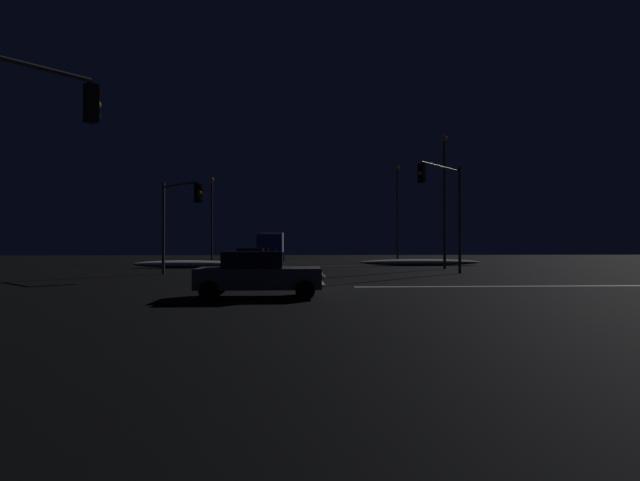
% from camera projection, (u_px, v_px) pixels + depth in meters
% --- Properties ---
extents(ground, '(120.00, 120.00, 0.10)m').
position_uv_depth(ground, '(323.00, 288.00, 20.22)').
color(ground, black).
extents(stop_line_north, '(0.35, 14.98, 0.01)m').
position_uv_depth(stop_line_north, '(314.00, 274.00, 28.93)').
color(stop_line_north, white).
rests_on(stop_line_north, ground).
extents(centre_line_ns, '(22.00, 0.15, 0.01)m').
position_uv_depth(centre_line_ns, '(309.00, 266.00, 40.51)').
color(centre_line_ns, yellow).
rests_on(centre_line_ns, ground).
extents(crosswalk_bar_east, '(14.98, 0.40, 0.01)m').
position_uv_depth(crosswalk_bar_east, '(526.00, 286.00, 20.70)').
color(crosswalk_bar_east, white).
rests_on(crosswalk_bar_east, ground).
extents(snow_bank_left_curb, '(8.13, 1.50, 0.58)m').
position_uv_depth(snow_bank_left_curb, '(187.00, 264.00, 36.86)').
color(snow_bank_left_curb, white).
rests_on(snow_bank_left_curb, ground).
extents(snow_bank_right_curb, '(10.45, 1.50, 0.55)m').
position_uv_depth(snow_bank_right_curb, '(420.00, 262.00, 40.76)').
color(snow_bank_right_curb, white).
rests_on(snow_bank_right_curb, ground).
extents(sedan_red, '(2.02, 4.33, 1.57)m').
position_uv_depth(sedan_red, '(251.00, 260.00, 30.50)').
color(sedan_red, maroon).
rests_on(sedan_red, ground).
extents(sedan_black, '(2.02, 4.33, 1.57)m').
position_uv_depth(sedan_black, '(258.00, 258.00, 36.63)').
color(sedan_black, black).
rests_on(sedan_black, ground).
extents(sedan_blue, '(2.02, 4.33, 1.57)m').
position_uv_depth(sedan_blue, '(266.00, 256.00, 42.28)').
color(sedan_blue, navy).
rests_on(sedan_blue, ground).
extents(box_truck, '(2.68, 8.28, 3.08)m').
position_uv_depth(box_truck, '(271.00, 245.00, 49.75)').
color(box_truck, navy).
rests_on(box_truck, ground).
extents(sedan_gray_crossing, '(4.33, 2.02, 1.57)m').
position_uv_depth(sedan_gray_crossing, '(258.00, 274.00, 16.35)').
color(sedan_gray_crossing, slate).
rests_on(sedan_gray_crossing, ground).
extents(traffic_signal_nw, '(2.91, 2.91, 5.58)m').
position_uv_depth(traffic_signal_nw, '(178.00, 209.00, 27.76)').
color(traffic_signal_nw, '#4C4C51').
rests_on(traffic_signal_nw, ground).
extents(traffic_signal_sw, '(2.64, 2.64, 6.62)m').
position_uv_depth(traffic_signal_sw, '(10.00, 135.00, 11.66)').
color(traffic_signal_sw, '#4C4C51').
rests_on(traffic_signal_sw, ground).
extents(traffic_signal_ne, '(3.62, 3.62, 6.68)m').
position_uv_depth(traffic_signal_ne, '(445.00, 197.00, 28.42)').
color(traffic_signal_ne, '#4C4C51').
rests_on(traffic_signal_ne, ground).
extents(streetlamp_left_far, '(0.44, 0.44, 8.82)m').
position_uv_depth(streetlamp_left_far, '(212.00, 213.00, 50.00)').
color(streetlamp_left_far, '#424247').
rests_on(streetlamp_left_far, ground).
extents(streetlamp_right_near, '(0.44, 0.44, 9.82)m').
position_uv_depth(streetlamp_right_near, '(444.00, 193.00, 35.10)').
color(streetlamp_right_near, '#424247').
rests_on(streetlamp_right_near, ground).
extents(streetlamp_right_far, '(0.44, 0.44, 10.25)m').
position_uv_depth(streetlamp_right_far, '(397.00, 207.00, 51.08)').
color(streetlamp_right_far, '#424247').
rests_on(streetlamp_right_far, ground).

